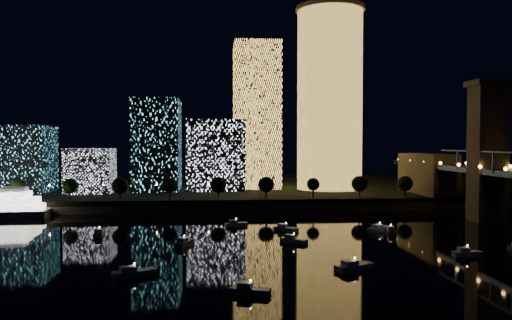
# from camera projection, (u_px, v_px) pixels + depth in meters

# --- Properties ---
(ground) EXTENTS (520.00, 520.00, 0.00)m
(ground) POSITION_uv_depth(u_px,v_px,m) (345.00, 257.00, 122.28)
(ground) COLOR black
(ground) RESTS_ON ground
(far_bank) EXTENTS (420.00, 160.00, 5.00)m
(far_bank) POSITION_uv_depth(u_px,v_px,m) (270.00, 188.00, 281.49)
(far_bank) COLOR black
(far_bank) RESTS_ON ground
(seawall) EXTENTS (420.00, 6.00, 3.00)m
(seawall) POSITION_uv_depth(u_px,v_px,m) (292.00, 207.00, 203.86)
(seawall) COLOR #6B5E4C
(seawall) RESTS_ON ground
(tower_cylindrical) EXTENTS (34.00, 34.00, 89.67)m
(tower_cylindrical) POSITION_uv_depth(u_px,v_px,m) (330.00, 98.00, 247.12)
(tower_cylindrical) COLOR #FFBE51
(tower_cylindrical) RESTS_ON far_bank
(tower_rectangular) EXTENTS (23.10, 23.10, 73.50)m
(tower_rectangular) POSITION_uv_depth(u_px,v_px,m) (257.00, 116.00, 254.19)
(tower_rectangular) COLOR #FFBE51
(tower_rectangular) RESTS_ON far_bank
(midrise_blocks) EXTENTS (113.10, 34.66, 43.91)m
(midrise_blocks) POSITION_uv_depth(u_px,v_px,m) (140.00, 154.00, 239.54)
(midrise_blocks) COLOR white
(midrise_blocks) RESTS_ON far_bank
(motorboats) EXTENTS (121.09, 80.04, 2.78)m
(motorboats) POSITION_uv_depth(u_px,v_px,m) (304.00, 244.00, 134.33)
(motorboats) COLOR silver
(motorboats) RESTS_ON ground
(esplanade_trees) EXTENTS (166.27, 6.87, 8.94)m
(esplanade_trees) POSITION_uv_depth(u_px,v_px,m) (225.00, 185.00, 207.16)
(esplanade_trees) COLOR black
(esplanade_trees) RESTS_ON far_bank
(street_lamps) EXTENTS (132.70, 0.70, 5.65)m
(street_lamps) POSITION_uv_depth(u_px,v_px,m) (209.00, 187.00, 212.60)
(street_lamps) COLOR black
(street_lamps) RESTS_ON far_bank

